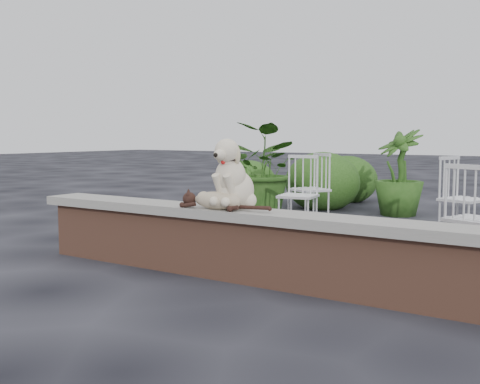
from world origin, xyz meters
The scene contains 12 objects.
ground centered at (0.00, 0.00, 0.00)m, with size 60.00×60.00×0.00m, color black.
brick_wall centered at (0.00, 0.00, 0.25)m, with size 6.00×0.30×0.50m, color brown.
capstone centered at (0.00, 0.00, 0.54)m, with size 6.20×0.40×0.08m, color slate.
dog centered at (-1.02, 0.05, 0.87)m, with size 0.38×0.51×0.59m, color beige, non-canonical shape.
cat centered at (-1.10, -0.10, 0.66)m, with size 0.97×0.23×0.17m, color tan, non-canonical shape.
chair_b centered at (-1.83, 3.07, 0.47)m, with size 0.56×0.56×0.94m, color silver, non-canonical shape.
chair_c centered at (0.62, 1.36, 0.47)m, with size 0.56×0.56×0.94m, color silver, non-canonical shape.
chair_e centered at (0.17, 2.94, 0.47)m, with size 0.56×0.56×0.94m, color silver, non-canonical shape.
chair_a centered at (-1.58, 2.27, 0.47)m, with size 0.56×0.56×0.94m, color silver, non-canonical shape.
potted_plant_a centered at (-2.76, 3.49, 0.68)m, with size 1.23×1.06×1.36m, color #1F4614.
potted_plant_b centered at (-1.06, 4.45, 0.63)m, with size 0.71×0.71×1.27m, color #1F4614.
shrubbery centered at (-2.71, 4.95, 0.40)m, with size 2.56×2.21×0.96m.
Camera 1 is at (1.64, -3.94, 1.19)m, focal length 43.47 mm.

